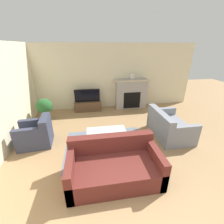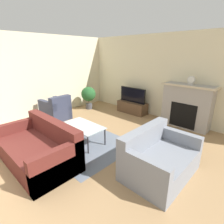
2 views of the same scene
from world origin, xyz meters
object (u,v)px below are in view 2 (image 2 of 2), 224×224
Objects in this scene: armchair_by_window at (56,110)px; mantel_clock at (191,80)px; tv at (133,95)px; potted_plant at (89,95)px; couch_loveseat at (158,159)px; coffee_table at (83,127)px; couch_sectional at (39,149)px.

mantel_clock is (3.39, 2.34, 1.10)m from armchair_by_window.
tv is 1.16× the size of armchair_by_window.
mantel_clock reaches higher than potted_plant.
coffee_table is (-1.94, -0.20, 0.11)m from couch_loveseat.
coffee_table is 1.23× the size of potted_plant.
mantel_clock is (-0.49, 2.50, 1.11)m from couch_loveseat.
coffee_table is (-0.01, 1.13, 0.12)m from couch_sectional.
mantel_clock is (3.47, 0.87, 0.84)m from potted_plant.
tv reaches higher than couch_sectional.
mantel_clock is at bearing 120.55° from armchair_by_window.
potted_plant reaches higher than couch_sectional.
couch_sectional is at bearing -55.71° from potted_plant.
armchair_by_window is 0.84× the size of coffee_table.
couch_sectional is 7.89× the size of mantel_clock.
tv is at bearing 27.36° from potted_plant.
mantel_clock is at bearing 61.70° from coffee_table.
couch_sectional is 2.11× the size of potted_plant.
couch_sectional is (0.49, -3.75, -0.39)m from tv.
couch_sectional is 2.05× the size of armchair_by_window.
armchair_by_window is 1.03× the size of potted_plant.
couch_sectional is at bearing -82.61° from tv.
coffee_table is at bearing -42.33° from potted_plant.
couch_loveseat is (1.94, 1.33, 0.00)m from couch_sectional.
armchair_by_window is 1.49m from potted_plant.
tv is at bearing 100.39° from coffee_table.
armchair_by_window reaches higher than coffee_table.
tv is 3.45m from couch_loveseat.
potted_plant reaches higher than coffee_table.
potted_plant is (-2.01, 1.83, 0.16)m from coffee_table.
tv is 1.20× the size of potted_plant.
tv is at bearing 45.08° from couch_loveseat.
couch_loveseat reaches higher than coffee_table.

